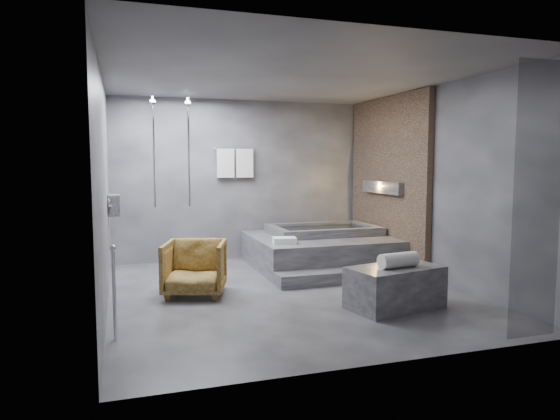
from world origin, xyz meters
name	(u,v)px	position (x,y,z in m)	size (l,w,h in m)	color
room	(309,161)	(0.40, 0.24, 1.73)	(5.00, 5.04, 2.82)	#313134
tub_deck	(319,251)	(1.05, 1.45, 0.25)	(2.20, 2.00, 0.50)	#373739
tub_step	(350,275)	(1.05, 0.27, 0.09)	(2.20, 0.36, 0.18)	#373739
concrete_bench	(395,287)	(0.98, -1.08, 0.25)	(1.10, 0.60, 0.49)	#37373A
driftwood_chair	(195,268)	(-1.18, 0.23, 0.35)	(0.76, 0.78, 0.71)	#4E3613
rolled_towel	(398,260)	(0.99, -1.12, 0.58)	(0.18, 0.18, 0.49)	white
deck_towel	(284,240)	(0.26, 0.89, 0.55)	(0.34, 0.25, 0.09)	white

